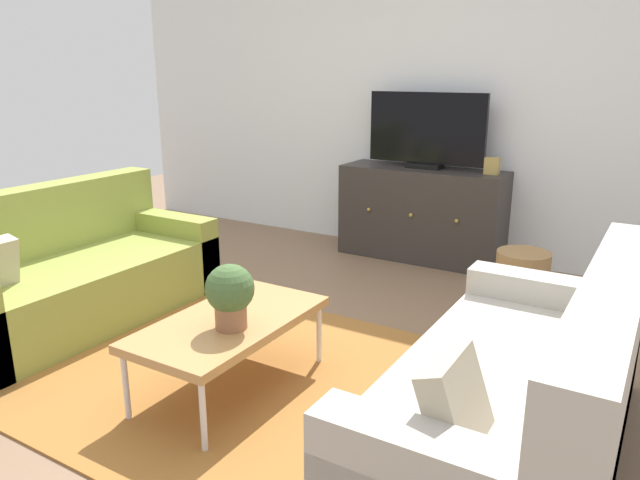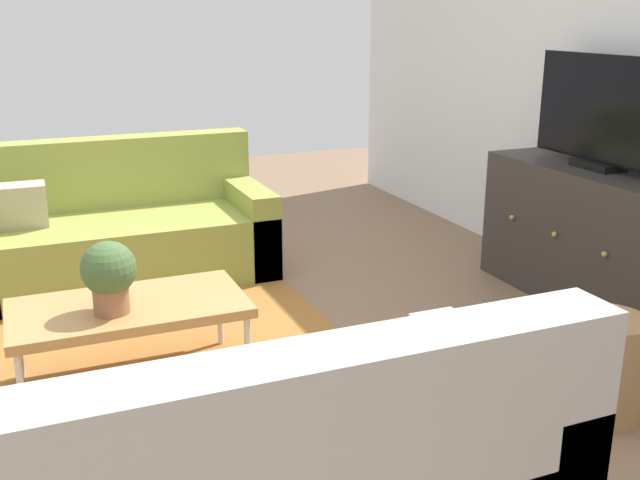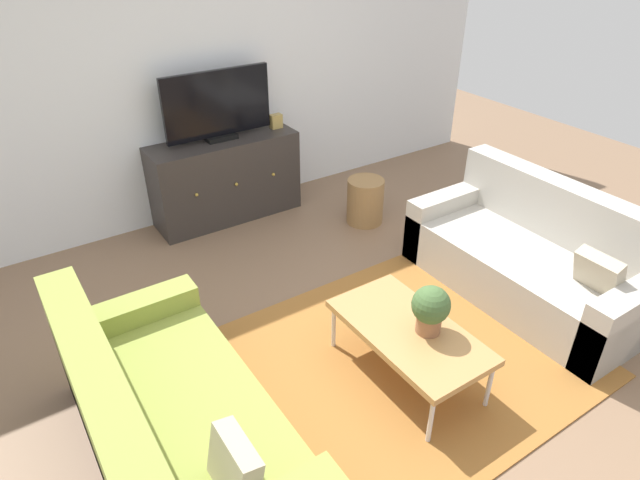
{
  "view_description": "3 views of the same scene",
  "coord_description": "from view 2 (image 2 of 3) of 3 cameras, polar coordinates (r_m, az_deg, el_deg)",
  "views": [
    {
      "loc": [
        1.8,
        -2.33,
        1.55
      ],
      "look_at": [
        0.0,
        0.65,
        0.55
      ],
      "focal_mm": 33.39,
      "sensor_mm": 36.0,
      "label": 1
    },
    {
      "loc": [
        3.12,
        -0.66,
        1.59
      ],
      "look_at": [
        0.0,
        0.65,
        0.55
      ],
      "focal_mm": 41.71,
      "sensor_mm": 36.0,
      "label": 2
    },
    {
      "loc": [
        -1.8,
        -2.08,
        2.55
      ],
      "look_at": [
        0.0,
        0.65,
        0.55
      ],
      "focal_mm": 30.65,
      "sensor_mm": 36.0,
      "label": 3
    }
  ],
  "objects": [
    {
      "name": "tv_console",
      "position": [
        4.43,
        19.81,
        0.27
      ],
      "size": [
        1.36,
        0.47,
        0.77
      ],
      "color": "#332D2B",
      "rests_on": "ground_plane"
    },
    {
      "name": "flat_screen_tv",
      "position": [
        4.31,
        20.93,
        9.1
      ],
      "size": [
        0.98,
        0.16,
        0.61
      ],
      "color": "black",
      "rests_on": "tv_console"
    },
    {
      "name": "potted_plant",
      "position": [
        3.2,
        -15.88,
        -2.52
      ],
      "size": [
        0.23,
        0.23,
        0.31
      ],
      "color": "#936042",
      "rests_on": "coffee_table"
    },
    {
      "name": "ground_plane",
      "position": [
        3.57,
        -9.8,
        -9.7
      ],
      "size": [
        10.0,
        10.0,
        0.0
      ],
      "primitive_type": "plane",
      "color": "#84664C"
    },
    {
      "name": "wicker_basket",
      "position": [
        3.27,
        20.83,
        -9.03
      ],
      "size": [
        0.34,
        0.34,
        0.43
      ],
      "primitive_type": "cylinder",
      "color": "#9E7547",
      "rests_on": "ground_plane"
    },
    {
      "name": "area_rug",
      "position": [
        3.54,
        -12.2,
        -9.96
      ],
      "size": [
        2.5,
        1.9,
        0.01
      ],
      "primitive_type": "cube",
      "color": "#9E662D",
      "rests_on": "ground_plane"
    },
    {
      "name": "coffee_table",
      "position": [
        3.35,
        -14.46,
        -5.22
      ],
      "size": [
        0.54,
        1.01,
        0.38
      ],
      "color": "#B7844C",
      "rests_on": "ground_plane"
    },
    {
      "name": "couch_left_side",
      "position": [
        4.78,
        -15.16,
        0.49
      ],
      "size": [
        0.84,
        1.78,
        0.84
      ],
      "color": "olive",
      "rests_on": "ground_plane"
    }
  ]
}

